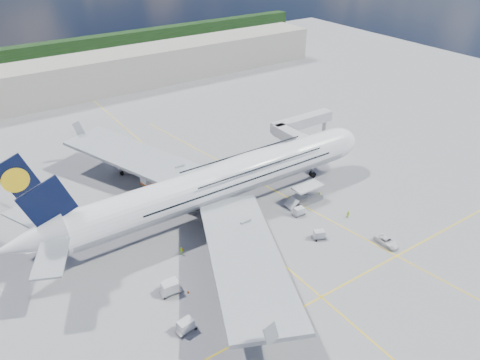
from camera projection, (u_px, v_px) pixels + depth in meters
ground at (249, 235)px, 88.83m from camera, size 300.00×300.00×0.00m
taxi_line_main at (249, 235)px, 88.83m from camera, size 0.25×220.00×0.01m
taxi_line_cross at (321, 297)px, 74.51m from camera, size 120.00×0.25×0.01m
taxi_line_diag at (275, 191)px, 102.81m from camera, size 14.16×99.06×0.01m
airliner at (221, 181)px, 92.69m from camera, size 77.26×79.15×23.71m
jet_bridge at (299, 129)px, 114.92m from camera, size 18.80×12.10×8.50m
cargo_loader at (306, 196)px, 98.47m from camera, size 8.53×3.20×3.67m
terminal at (83, 77)px, 153.85m from camera, size 180.00×16.00×12.00m
tree_line at (141, 40)px, 206.56m from camera, size 160.00×6.00×8.00m
dolly_row_a at (186, 326)px, 68.02m from camera, size 3.27×2.03×1.95m
dolly_row_b at (170, 288)px, 74.66m from camera, size 3.58×2.14×2.17m
dolly_row_c at (227, 254)px, 82.45m from camera, size 3.07×2.05×1.78m
dolly_back at (171, 285)px, 75.53m from camera, size 3.05×1.79×1.86m
dolly_nose_far at (299, 211)px, 94.13m from camera, size 2.79×1.63×1.70m
dolly_nose_near at (319, 234)px, 87.42m from camera, size 3.01×2.33×1.69m
baggage_tug at (229, 304)px, 72.25m from camera, size 2.79×1.52×1.67m
catering_truck_inner at (154, 182)px, 102.92m from camera, size 6.16×3.10×3.52m
catering_truck_outer at (131, 165)px, 109.17m from camera, size 7.24×4.94×3.99m
service_van at (387, 241)px, 85.96m from camera, size 2.26×4.78×1.32m
crew_nose at (327, 159)px, 114.30m from camera, size 0.68×0.63×1.57m
crew_loader at (348, 215)px, 93.27m from camera, size 1.00×0.98×1.62m
crew_wing at (181, 251)px, 83.36m from camera, size 0.49×0.94×1.53m
crew_van at (319, 195)px, 99.57m from camera, size 0.67×0.89×1.63m
crew_tug at (264, 277)px, 77.21m from camera, size 1.27×0.84×1.83m
cone_nose at (344, 149)px, 119.89m from camera, size 0.46×0.46×0.58m
cone_wing_left_inner at (191, 189)px, 102.93m from camera, size 0.40×0.40×0.51m
cone_wing_left_outer at (120, 174)px, 108.88m from camera, size 0.40×0.40×0.51m
cone_wing_right_inner at (182, 249)px, 84.69m from camera, size 0.45×0.45×0.57m
cone_wing_right_outer at (188, 292)px, 75.23m from camera, size 0.39×0.39×0.49m
cone_tail at (58, 253)px, 83.76m from camera, size 0.41×0.41×0.53m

